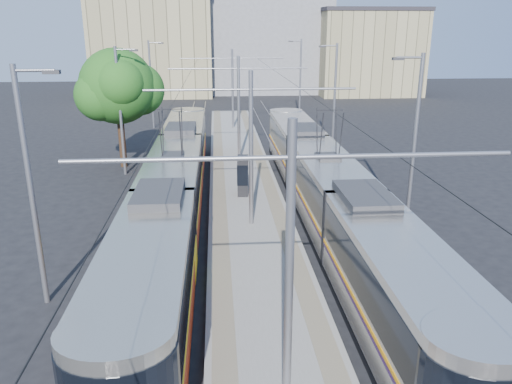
{
  "coord_description": "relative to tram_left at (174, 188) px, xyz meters",
  "views": [
    {
      "loc": [
        -1.5,
        -13.73,
        8.97
      ],
      "look_at": [
        0.28,
        8.72,
        1.6
      ],
      "focal_mm": 35.0,
      "sensor_mm": 36.0,
      "label": 1
    }
  ],
  "objects": [
    {
      "name": "platform",
      "position": [
        3.6,
        7.75,
        -1.56
      ],
      "size": [
        4.0,
        50.0,
        0.3
      ],
      "primitive_type": "cube",
      "color": "gray",
      "rests_on": "ground"
    },
    {
      "name": "building_right",
      "position": [
        23.6,
        48.75,
        4.18
      ],
      "size": [
        14.28,
        10.2,
        11.74
      ],
      "color": "tan",
      "rests_on": "ground"
    },
    {
      "name": "building_left",
      "position": [
        -6.4,
        50.75,
        5.6
      ],
      "size": [
        16.32,
        12.24,
        14.59
      ],
      "color": "tan",
      "rests_on": "ground"
    },
    {
      "name": "ground",
      "position": [
        3.6,
        -9.25,
        -1.71
      ],
      "size": [
        160.0,
        160.0,
        0.0
      ],
      "primitive_type": "plane",
      "color": "black",
      "rests_on": "ground"
    },
    {
      "name": "tactile_strip_left",
      "position": [
        2.15,
        7.75,
        -1.4
      ],
      "size": [
        0.7,
        50.0,
        0.01
      ],
      "primitive_type": "cube",
      "color": "gray",
      "rests_on": "platform"
    },
    {
      "name": "catenary",
      "position": [
        3.6,
        4.91,
        2.82
      ],
      "size": [
        9.2,
        70.0,
        7.0
      ],
      "color": "gray",
      "rests_on": "platform"
    },
    {
      "name": "tree",
      "position": [
        -4.0,
        10.93,
        3.61
      ],
      "size": [
        5.41,
        5.01,
        7.87
      ],
      "color": "#382314",
      "rests_on": "ground"
    },
    {
      "name": "rails",
      "position": [
        3.6,
        7.75,
        -1.69
      ],
      "size": [
        8.71,
        70.0,
        0.03
      ],
      "color": "gray",
      "rests_on": "ground"
    },
    {
      "name": "tactile_strip_right",
      "position": [
        5.05,
        7.75,
        -1.4
      ],
      "size": [
        0.7,
        50.0,
        0.01
      ],
      "primitive_type": "cube",
      "color": "gray",
      "rests_on": "platform"
    },
    {
      "name": "shelter",
      "position": [
        3.44,
        3.05,
        -0.28
      ],
      "size": [
        0.67,
        1.02,
        2.16
      ],
      "rotation": [
        0.0,
        0.0,
        -0.08
      ],
      "color": "black",
      "rests_on": "platform"
    },
    {
      "name": "street_lamps",
      "position": [
        3.6,
        11.75,
        2.48
      ],
      "size": [
        15.18,
        38.22,
        8.0
      ],
      "color": "gray",
      "rests_on": "ground"
    },
    {
      "name": "tram_right",
      "position": [
        7.2,
        -0.82,
        0.15
      ],
      "size": [
        2.43,
        30.25,
        5.5
      ],
      "color": "black",
      "rests_on": "ground"
    },
    {
      "name": "tram_left",
      "position": [
        0.0,
        0.0,
        0.0
      ],
      "size": [
        2.43,
        30.62,
        5.5
      ],
      "color": "black",
      "rests_on": "ground"
    },
    {
      "name": "building_centre",
      "position": [
        9.6,
        54.75,
        6.58
      ],
      "size": [
        18.36,
        14.28,
        16.55
      ],
      "color": "gray",
      "rests_on": "ground"
    }
  ]
}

